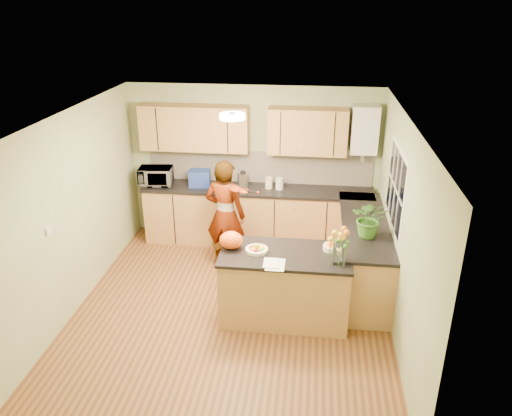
# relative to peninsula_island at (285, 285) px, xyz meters

# --- Properties ---
(floor) EXTENTS (4.50, 4.50, 0.00)m
(floor) POSITION_rel_peninsula_island_xyz_m (-0.68, 0.07, -0.45)
(floor) COLOR #573218
(floor) RESTS_ON ground
(ceiling) EXTENTS (4.00, 4.50, 0.02)m
(ceiling) POSITION_rel_peninsula_island_xyz_m (-0.68, 0.07, 2.05)
(ceiling) COLOR white
(ceiling) RESTS_ON wall_back
(wall_back) EXTENTS (4.00, 0.02, 2.50)m
(wall_back) POSITION_rel_peninsula_island_xyz_m (-0.68, 2.32, 0.80)
(wall_back) COLOR gray
(wall_back) RESTS_ON floor
(wall_front) EXTENTS (4.00, 0.02, 2.50)m
(wall_front) POSITION_rel_peninsula_island_xyz_m (-0.68, -2.18, 0.80)
(wall_front) COLOR gray
(wall_front) RESTS_ON floor
(wall_left) EXTENTS (0.02, 4.50, 2.50)m
(wall_left) POSITION_rel_peninsula_island_xyz_m (-2.68, 0.07, 0.80)
(wall_left) COLOR gray
(wall_left) RESTS_ON floor
(wall_right) EXTENTS (0.02, 4.50, 2.50)m
(wall_right) POSITION_rel_peninsula_island_xyz_m (1.32, 0.07, 0.80)
(wall_right) COLOR gray
(wall_right) RESTS_ON floor
(back_counter) EXTENTS (3.64, 0.62, 0.94)m
(back_counter) POSITION_rel_peninsula_island_xyz_m (-0.58, 2.02, 0.02)
(back_counter) COLOR #A37541
(back_counter) RESTS_ON floor
(right_counter) EXTENTS (0.62, 2.24, 0.94)m
(right_counter) POSITION_rel_peninsula_island_xyz_m (1.02, 0.92, 0.02)
(right_counter) COLOR #A37541
(right_counter) RESTS_ON floor
(splashback) EXTENTS (3.60, 0.02, 0.52)m
(splashback) POSITION_rel_peninsula_island_xyz_m (-0.58, 2.31, 0.75)
(splashback) COLOR silver
(splashback) RESTS_ON back_counter
(upper_cabinets) EXTENTS (3.20, 0.34, 0.70)m
(upper_cabinets) POSITION_rel_peninsula_island_xyz_m (-0.86, 2.15, 1.40)
(upper_cabinets) COLOR #A37541
(upper_cabinets) RESTS_ON wall_back
(boiler) EXTENTS (0.40, 0.30, 0.86)m
(boiler) POSITION_rel_peninsula_island_xyz_m (1.02, 2.16, 1.44)
(boiler) COLOR silver
(boiler) RESTS_ON wall_back
(window_right) EXTENTS (0.01, 1.30, 1.05)m
(window_right) POSITION_rel_peninsula_island_xyz_m (1.31, 0.67, 1.10)
(window_right) COLOR silver
(window_right) RESTS_ON wall_right
(light_switch) EXTENTS (0.02, 0.09, 0.09)m
(light_switch) POSITION_rel_peninsula_island_xyz_m (-2.67, -0.53, 0.85)
(light_switch) COLOR silver
(light_switch) RESTS_ON wall_left
(ceiling_lamp) EXTENTS (0.30, 0.30, 0.07)m
(ceiling_lamp) POSITION_rel_peninsula_island_xyz_m (-0.68, 0.37, 2.01)
(ceiling_lamp) COLOR #FFEABF
(ceiling_lamp) RESTS_ON ceiling
(peninsula_island) EXTENTS (1.58, 0.81, 0.91)m
(peninsula_island) POSITION_rel_peninsula_island_xyz_m (0.00, 0.00, 0.00)
(peninsula_island) COLOR #A37541
(peninsula_island) RESTS_ON floor
(fruit_dish) EXTENTS (0.27, 0.27, 0.10)m
(fruit_dish) POSITION_rel_peninsula_island_xyz_m (-0.35, -0.00, 0.49)
(fruit_dish) COLOR beige
(fruit_dish) RESTS_ON peninsula_island
(orange_bowl) EXTENTS (0.22, 0.22, 0.13)m
(orange_bowl) POSITION_rel_peninsula_island_xyz_m (0.55, 0.15, 0.50)
(orange_bowl) COLOR beige
(orange_bowl) RESTS_ON peninsula_island
(flower_vase) EXTENTS (0.27, 0.27, 0.51)m
(flower_vase) POSITION_rel_peninsula_island_xyz_m (0.60, -0.18, 0.79)
(flower_vase) COLOR silver
(flower_vase) RESTS_ON peninsula_island
(orange_bag) EXTENTS (0.35, 0.33, 0.22)m
(orange_bag) POSITION_rel_peninsula_island_xyz_m (-0.67, 0.05, 0.56)
(orange_bag) COLOR #FF5315
(orange_bag) RESTS_ON peninsula_island
(papers) EXTENTS (0.22, 0.29, 0.01)m
(papers) POSITION_rel_peninsula_island_xyz_m (-0.10, -0.30, 0.46)
(papers) COLOR white
(papers) RESTS_ON peninsula_island
(violinist) EXTENTS (0.68, 0.52, 1.66)m
(violinist) POSITION_rel_peninsula_island_xyz_m (-0.95, 1.18, 0.38)
(violinist) COLOR #EAB58F
(violinist) RESTS_ON floor
(violin) EXTENTS (0.58, 0.50, 0.14)m
(violin) POSITION_rel_peninsula_island_xyz_m (-0.75, 0.96, 0.87)
(violin) COLOR #4F0D04
(violin) RESTS_ON violinist
(microwave) EXTENTS (0.55, 0.40, 0.29)m
(microwave) POSITION_rel_peninsula_island_xyz_m (-2.22, 1.99, 0.63)
(microwave) COLOR silver
(microwave) RESTS_ON back_counter
(blue_box) EXTENTS (0.35, 0.27, 0.26)m
(blue_box) POSITION_rel_peninsula_island_xyz_m (-1.51, 2.02, 0.62)
(blue_box) COLOR navy
(blue_box) RESTS_ON back_counter
(kettle) EXTENTS (0.18, 0.18, 0.33)m
(kettle) POSITION_rel_peninsula_island_xyz_m (-0.81, 2.02, 0.62)
(kettle) COLOR #BABABF
(kettle) RESTS_ON back_counter
(jar_cream) EXTENTS (0.13, 0.13, 0.18)m
(jar_cream) POSITION_rel_peninsula_island_xyz_m (-0.40, 2.05, 0.58)
(jar_cream) COLOR beige
(jar_cream) RESTS_ON back_counter
(jar_white) EXTENTS (0.13, 0.13, 0.19)m
(jar_white) POSITION_rel_peninsula_island_xyz_m (-0.23, 2.02, 0.58)
(jar_white) COLOR silver
(jar_white) RESTS_ON back_counter
(potted_plant) EXTENTS (0.50, 0.44, 0.50)m
(potted_plant) POSITION_rel_peninsula_island_xyz_m (1.02, 0.50, 0.74)
(potted_plant) COLOR #397125
(potted_plant) RESTS_ON right_counter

